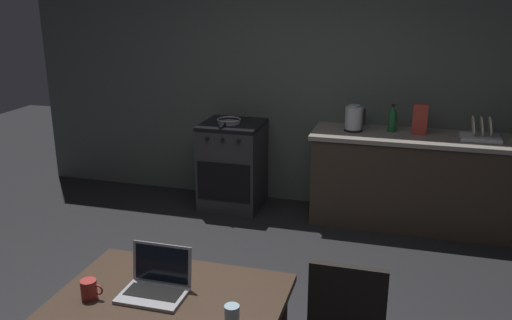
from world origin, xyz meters
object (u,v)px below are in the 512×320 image
Objects in this scene: drinking_glass at (232,317)px; electric_kettle at (354,119)px; frying_pan at (229,121)px; coffee_mug at (89,289)px; laptop at (156,285)px; bottle_b at (392,119)px; dish_rack at (481,134)px; stove_oven at (233,165)px; cereal_box at (420,119)px; dining_table at (170,311)px.

electric_kettle is at bearing 85.99° from drinking_glass.
coffee_mug is at bearing -84.85° from frying_pan.
bottle_b reaches higher than laptop.
frying_pan is (-0.56, 2.86, 0.15)m from laptop.
dish_rack reaches higher than coffee_mug.
drinking_glass is at bearing -113.64° from dish_rack.
stove_oven is 3.04m from coffee_mug.
stove_oven is 3.42× the size of bottle_b.
stove_oven is 1.89m from cereal_box.
dining_table is 3.15m from bottle_b.
dish_rack is at bearing 70.34° from laptop.
coffee_mug is at bearing 176.39° from drinking_glass.
dish_rack is at bearing 55.25° from coffee_mug.
cereal_box reaches higher than dish_rack.
electric_kettle reaches higher than frying_pan.
dish_rack is at bearing 0.06° from stove_oven.
cereal_box is at bearing 1.92° from electric_kettle.
laptop reaches higher than dining_table.
laptop is at bearing 168.37° from dining_table.
cereal_box is (1.19, 2.92, 0.39)m from dining_table.
dish_rack is (1.13, 0.00, -0.07)m from electric_kettle.
stove_oven is at bearing -179.88° from electric_kettle.
electric_kettle reaches higher than coffee_mug.
frying_pan is at bearing -179.30° from dish_rack.
cereal_box is at bearing 75.26° from drinking_glass.
coffee_mug is 0.42× the size of cereal_box.
dish_rack is (2.36, 0.03, 0.02)m from frying_pan.
coffee_mug is 0.75m from drinking_glass.
coffee_mug is (-0.37, -0.11, 0.13)m from dining_table.
laptop reaches higher than coffee_mug.
dish_rack reaches higher than frying_pan.
stove_oven is 2.97m from dining_table.
dining_table is 9.46× the size of coffee_mug.
stove_oven reaches higher than drinking_glass.
laptop is at bearing 23.49° from coffee_mug.
stove_oven is at bearing -179.94° from dish_rack.
electric_kettle is (0.59, 2.90, 0.37)m from dining_table.
dish_rack is at bearing 0.70° from frying_pan.
laptop is 2.70× the size of coffee_mug.
electric_kettle is 3.18m from coffee_mug.
stove_oven is 2.95m from laptop.
stove_oven is 2.13× the size of frying_pan.
frying_pan is 3.00m from coffee_mug.
dish_rack is (1.80, 2.89, 0.17)m from laptop.
electric_kettle reaches higher than drinking_glass.
frying_pan reaches higher than drinking_glass.
frying_pan is at bearing -178.47° from cereal_box.
laptop reaches higher than frying_pan.
electric_kettle is 0.60m from cereal_box.
electric_kettle is 0.73× the size of dish_rack.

